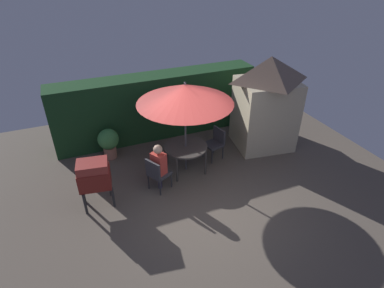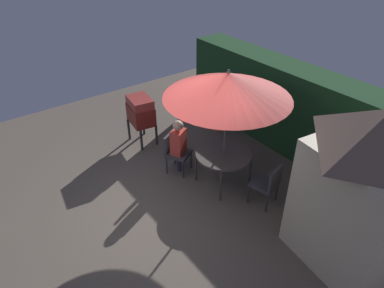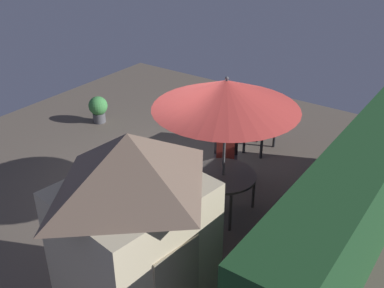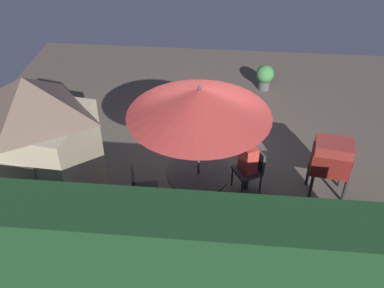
# 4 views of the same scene
# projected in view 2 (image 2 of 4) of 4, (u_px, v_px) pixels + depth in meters

# --- Properties ---
(ground_plane) EXTENTS (11.00, 11.00, 0.00)m
(ground_plane) POSITION_uv_depth(u_px,v_px,m) (169.00, 205.00, 6.85)
(ground_plane) COLOR brown
(hedge_backdrop) EXTENTS (6.29, 0.84, 1.99)m
(hedge_backdrop) POSITION_uv_depth(u_px,v_px,m) (294.00, 110.00, 8.07)
(hedge_backdrop) COLOR #193D1E
(hedge_backdrop) RESTS_ON ground
(garden_shed) EXTENTS (1.88, 1.71, 2.73)m
(garden_shed) POSITION_uv_depth(u_px,v_px,m) (365.00, 190.00, 5.10)
(garden_shed) COLOR #C6B793
(garden_shed) RESTS_ON ground
(patio_table) EXTENTS (1.14, 1.14, 0.75)m
(patio_table) POSITION_uv_depth(u_px,v_px,m) (224.00, 156.00, 7.06)
(patio_table) COLOR #47423D
(patio_table) RESTS_ON ground
(patio_umbrella) EXTENTS (2.37, 2.37, 2.51)m
(patio_umbrella) POSITION_uv_depth(u_px,v_px,m) (228.00, 85.00, 6.23)
(patio_umbrella) COLOR #4C4C51
(patio_umbrella) RESTS_ON ground
(bbq_grill) EXTENTS (0.77, 0.60, 1.20)m
(bbq_grill) POSITION_uv_depth(u_px,v_px,m) (141.00, 112.00, 8.31)
(bbq_grill) COLOR maroon
(bbq_grill) RESTS_ON ground
(chair_near_shed) EXTENTS (0.63, 0.63, 0.90)m
(chair_near_shed) POSITION_uv_depth(u_px,v_px,m) (175.00, 150.00, 7.53)
(chair_near_shed) COLOR #38383D
(chair_near_shed) RESTS_ON ground
(chair_far_side) EXTENTS (0.56, 0.56, 0.90)m
(chair_far_side) POSITION_uv_depth(u_px,v_px,m) (268.00, 183.00, 6.61)
(chair_far_side) COLOR #38383D
(chair_far_side) RESTS_ON ground
(potted_plant_by_grill) EXTENTS (0.59, 0.59, 0.90)m
(potted_plant_by_grill) POSITION_uv_depth(u_px,v_px,m) (218.00, 110.00, 9.06)
(potted_plant_by_grill) COLOR #936651
(potted_plant_by_grill) RESTS_ON ground
(person_in_red) EXTENTS (0.37, 0.41, 1.26)m
(person_in_red) POSITION_uv_depth(u_px,v_px,m) (178.00, 141.00, 7.36)
(person_in_red) COLOR #CC3D33
(person_in_red) RESTS_ON ground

